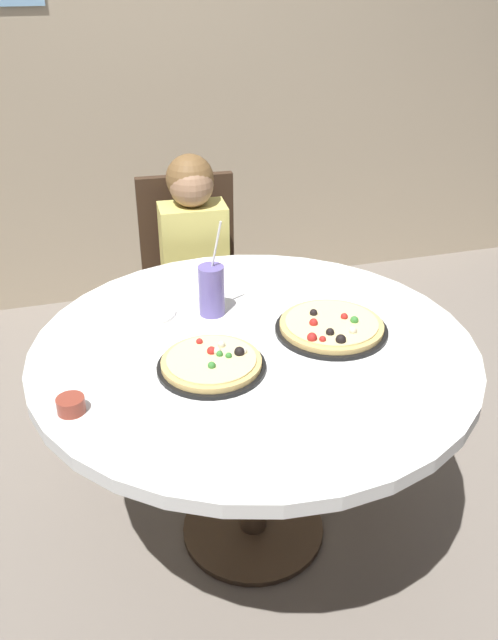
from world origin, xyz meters
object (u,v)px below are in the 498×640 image
(chair_wooden, at_px, (192,278))
(pizza_cheese, at_px, (331,326))
(soda_cup, at_px, (212,290))
(dining_table, at_px, (254,369))
(pizza_veggie, at_px, (212,363))
(plate_small, at_px, (147,313))
(sauce_bowl, at_px, (71,405))
(diner_child, at_px, (199,307))

(chair_wooden, xyz_separation_m, pizza_cheese, (0.23, -0.94, 0.24))
(chair_wooden, height_order, soda_cup, soda_cup)
(dining_table, bearing_deg, pizza_veggie, -147.00)
(soda_cup, bearing_deg, plate_small, 165.10)
(sauce_bowl, bearing_deg, diner_child, 61.13)
(chair_wooden, bearing_deg, soda_cup, -96.16)
(chair_wooden, height_order, pizza_veggie, chair_wooden)
(chair_wooden, relative_size, pizza_cheese, 2.83)
(dining_table, height_order, chair_wooden, chair_wooden)
(pizza_veggie, bearing_deg, pizza_cheese, 14.06)
(dining_table, distance_m, plate_small, 0.39)
(pizza_cheese, relative_size, soda_cup, 1.10)
(soda_cup, bearing_deg, pizza_cheese, -33.67)
(pizza_veggie, bearing_deg, chair_wooden, 81.59)
(diner_child, bearing_deg, pizza_cheese, -72.05)
(pizza_cheese, xyz_separation_m, sauce_bowl, (-0.76, -0.19, 0.00))
(diner_child, xyz_separation_m, pizza_veggie, (-0.14, -0.85, 0.28))
(pizza_veggie, distance_m, soda_cup, 0.32)
(diner_child, distance_m, plate_small, 0.62)
(pizza_cheese, relative_size, sauce_bowl, 4.79)
(plate_small, bearing_deg, soda_cup, -14.90)
(diner_child, bearing_deg, chair_wooden, 86.86)
(dining_table, height_order, sauce_bowl, sauce_bowl)
(chair_wooden, height_order, plate_small, chair_wooden)
(chair_wooden, relative_size, soda_cup, 3.10)
(pizza_cheese, distance_m, sauce_bowl, 0.79)
(pizza_veggie, xyz_separation_m, plate_small, (-0.12, 0.36, -0.01))
(pizza_veggie, bearing_deg, plate_small, 108.92)
(pizza_cheese, bearing_deg, pizza_veggie, -165.94)
(soda_cup, relative_size, plate_small, 1.70)
(dining_table, xyz_separation_m, plate_small, (-0.27, 0.26, 0.10))
(chair_wooden, bearing_deg, diner_child, -93.14)
(pizza_cheese, bearing_deg, plate_small, 152.90)
(pizza_veggie, bearing_deg, dining_table, 33.00)
(chair_wooden, distance_m, soda_cup, 0.79)
(dining_table, height_order, pizza_veggie, pizza_veggie)
(dining_table, relative_size, sauce_bowl, 18.37)
(chair_wooden, relative_size, plate_small, 5.28)
(pizza_veggie, bearing_deg, soda_cup, 76.34)
(chair_wooden, distance_m, sauce_bowl, 1.26)
(dining_table, xyz_separation_m, diner_child, (-0.00, 0.76, -0.18))
(dining_table, relative_size, pizza_veggie, 4.33)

